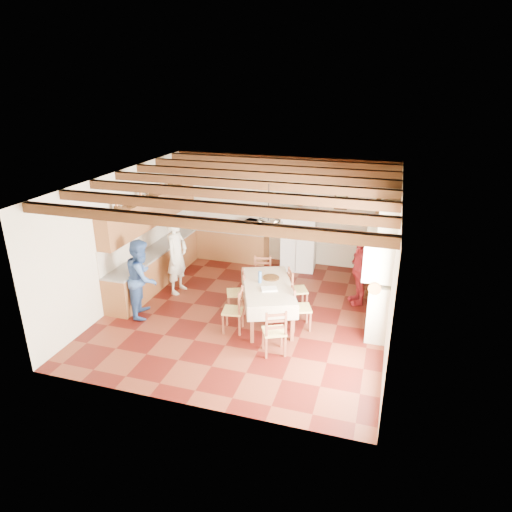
{
  "coord_description": "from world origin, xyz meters",
  "views": [
    {
      "loc": [
        2.82,
        -8.63,
        4.93
      ],
      "look_at": [
        0.1,
        0.3,
        1.25
      ],
      "focal_mm": 32.0,
      "sensor_mm": 36.0,
      "label": 1
    }
  ],
  "objects_px": {
    "person_man": "(177,256)",
    "chair_right_near": "(301,307)",
    "chair_left_near": "(233,310)",
    "dining_table": "(268,288)",
    "hutch": "(383,245)",
    "chair_left_far": "(236,292)",
    "person_woman_blue": "(142,278)",
    "microwave": "(254,226)",
    "refrigerator": "(299,237)",
    "chair_end_far": "(262,277)",
    "chair_end_near": "(274,331)",
    "person_woman_red": "(360,270)",
    "chair_right_far": "(298,289)"
  },
  "relations": [
    {
      "from": "person_man",
      "to": "chair_right_near",
      "type": "bearing_deg",
      "value": -100.44
    },
    {
      "from": "chair_left_near",
      "to": "dining_table",
      "type": "bearing_deg",
      "value": 129.58
    },
    {
      "from": "hutch",
      "to": "dining_table",
      "type": "relative_size",
      "value": 1.04
    },
    {
      "from": "chair_left_far",
      "to": "person_woman_blue",
      "type": "height_order",
      "value": "person_woman_blue"
    },
    {
      "from": "hutch",
      "to": "microwave",
      "type": "distance_m",
      "value": 3.6
    },
    {
      "from": "dining_table",
      "to": "microwave",
      "type": "distance_m",
      "value": 3.43
    },
    {
      "from": "refrigerator",
      "to": "chair_end_far",
      "type": "height_order",
      "value": "refrigerator"
    },
    {
      "from": "chair_left_near",
      "to": "chair_right_near",
      "type": "distance_m",
      "value": 1.41
    },
    {
      "from": "refrigerator",
      "to": "chair_end_near",
      "type": "distance_m",
      "value": 4.25
    },
    {
      "from": "chair_left_far",
      "to": "microwave",
      "type": "distance_m",
      "value": 3.08
    },
    {
      "from": "dining_table",
      "to": "chair_end_near",
      "type": "relative_size",
      "value": 2.25
    },
    {
      "from": "refrigerator",
      "to": "dining_table",
      "type": "relative_size",
      "value": 0.82
    },
    {
      "from": "refrigerator",
      "to": "chair_end_far",
      "type": "bearing_deg",
      "value": -107.46
    },
    {
      "from": "person_woman_red",
      "to": "hutch",
      "type": "bearing_deg",
      "value": 132.81
    },
    {
      "from": "chair_right_far",
      "to": "microwave",
      "type": "xyz_separation_m",
      "value": [
        -1.79,
        2.45,
        0.57
      ]
    },
    {
      "from": "chair_right_near",
      "to": "chair_end_near",
      "type": "distance_m",
      "value": 1.1
    },
    {
      "from": "refrigerator",
      "to": "dining_table",
      "type": "xyz_separation_m",
      "value": [
        -0.03,
        -3.04,
        -0.13
      ]
    },
    {
      "from": "person_woman_red",
      "to": "microwave",
      "type": "bearing_deg",
      "value": -143.06
    },
    {
      "from": "hutch",
      "to": "chair_left_far",
      "type": "bearing_deg",
      "value": -142.2
    },
    {
      "from": "chair_right_near",
      "to": "person_woman_red",
      "type": "xyz_separation_m",
      "value": [
        1.04,
        1.52,
        0.33
      ]
    },
    {
      "from": "refrigerator",
      "to": "person_woman_red",
      "type": "distance_m",
      "value": 2.39
    },
    {
      "from": "refrigerator",
      "to": "microwave",
      "type": "distance_m",
      "value": 1.33
    },
    {
      "from": "dining_table",
      "to": "microwave",
      "type": "height_order",
      "value": "microwave"
    },
    {
      "from": "hutch",
      "to": "dining_table",
      "type": "height_order",
      "value": "hutch"
    },
    {
      "from": "person_woman_blue",
      "to": "microwave",
      "type": "xyz_separation_m",
      "value": [
        1.4,
        3.68,
        0.18
      ]
    },
    {
      "from": "chair_right_far",
      "to": "person_man",
      "type": "distance_m",
      "value": 3.01
    },
    {
      "from": "chair_left_far",
      "to": "person_man",
      "type": "bearing_deg",
      "value": -130.52
    },
    {
      "from": "chair_left_far",
      "to": "chair_end_far",
      "type": "bearing_deg",
      "value": 137.16
    },
    {
      "from": "chair_right_far",
      "to": "chair_end_far",
      "type": "distance_m",
      "value": 1.01
    },
    {
      "from": "refrigerator",
      "to": "person_man",
      "type": "relative_size",
      "value": 0.95
    },
    {
      "from": "chair_right_far",
      "to": "person_woman_red",
      "type": "height_order",
      "value": "person_woman_red"
    },
    {
      "from": "person_man",
      "to": "person_woman_red",
      "type": "xyz_separation_m",
      "value": [
        4.26,
        0.67,
        -0.12
      ]
    },
    {
      "from": "chair_end_near",
      "to": "person_woman_red",
      "type": "xyz_separation_m",
      "value": [
        1.33,
        2.59,
        0.33
      ]
    },
    {
      "from": "chair_end_far",
      "to": "person_man",
      "type": "distance_m",
      "value": 2.12
    },
    {
      "from": "hutch",
      "to": "chair_end_near",
      "type": "height_order",
      "value": "hutch"
    },
    {
      "from": "chair_right_far",
      "to": "microwave",
      "type": "height_order",
      "value": "microwave"
    },
    {
      "from": "hutch",
      "to": "person_woman_red",
      "type": "bearing_deg",
      "value": -112.74
    },
    {
      "from": "chair_left_near",
      "to": "chair_end_near",
      "type": "xyz_separation_m",
      "value": [
        1.02,
        -0.55,
        0.0
      ]
    },
    {
      "from": "refrigerator",
      "to": "microwave",
      "type": "bearing_deg",
      "value": 170.48
    },
    {
      "from": "chair_right_near",
      "to": "person_woman_red",
      "type": "bearing_deg",
      "value": -55.52
    },
    {
      "from": "chair_left_near",
      "to": "person_woman_blue",
      "type": "height_order",
      "value": "person_woman_blue"
    },
    {
      "from": "dining_table",
      "to": "microwave",
      "type": "bearing_deg",
      "value": 112.09
    },
    {
      "from": "person_woman_blue",
      "to": "chair_end_near",
      "type": "bearing_deg",
      "value": -120.25
    },
    {
      "from": "chair_end_near",
      "to": "person_woman_blue",
      "type": "relative_size",
      "value": 0.55
    },
    {
      "from": "refrigerator",
      "to": "chair_left_far",
      "type": "height_order",
      "value": "refrigerator"
    },
    {
      "from": "person_man",
      "to": "person_woman_red",
      "type": "height_order",
      "value": "person_man"
    },
    {
      "from": "chair_end_near",
      "to": "chair_end_far",
      "type": "distance_m",
      "value": 2.44
    },
    {
      "from": "chair_right_far",
      "to": "person_woman_blue",
      "type": "bearing_deg",
      "value": 85.12
    },
    {
      "from": "refrigerator",
      "to": "dining_table",
      "type": "bearing_deg",
      "value": -94.5
    },
    {
      "from": "chair_end_far",
      "to": "microwave",
      "type": "xyz_separation_m",
      "value": [
        -0.85,
        2.07,
        0.57
      ]
    }
  ]
}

